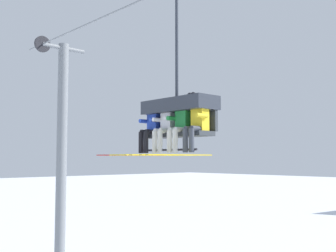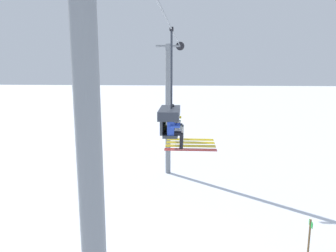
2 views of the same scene
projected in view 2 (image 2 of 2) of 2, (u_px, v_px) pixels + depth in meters
The scene contains 8 objects.
lift_tower_far at pixel (168, 107), 22.33m from camera, with size 0.36×1.88×9.03m.
lift_cable at pixel (174, 35), 12.78m from camera, with size 19.82×0.05×0.05m.
chairlift_chair at pixel (169, 116), 11.13m from camera, with size 1.84×0.74×3.80m.
skier_blue at pixel (175, 130), 10.48m from camera, with size 0.46×1.70×1.23m.
skier_white at pixel (175, 127), 10.94m from camera, with size 0.46×1.70×1.23m.
skier_green at pixel (176, 124), 11.41m from camera, with size 0.48×1.70×1.34m.
skier_yellow at pixel (176, 121), 11.87m from camera, with size 0.48×1.70×1.34m.
trail_sign at pixel (309, 236), 13.03m from camera, with size 0.36×0.08×1.60m.
Camera 2 is at (-11.43, -1.36, 7.69)m, focal length 35.00 mm.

